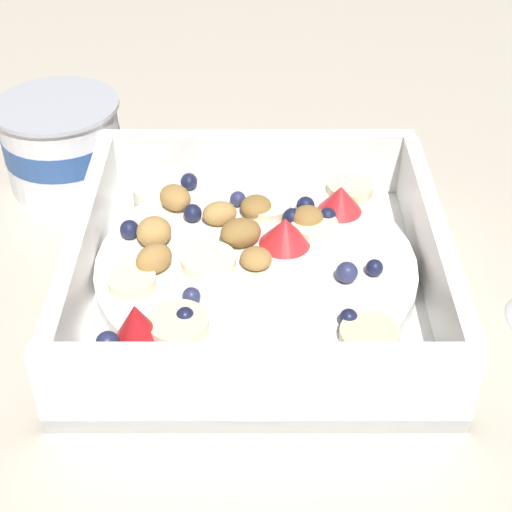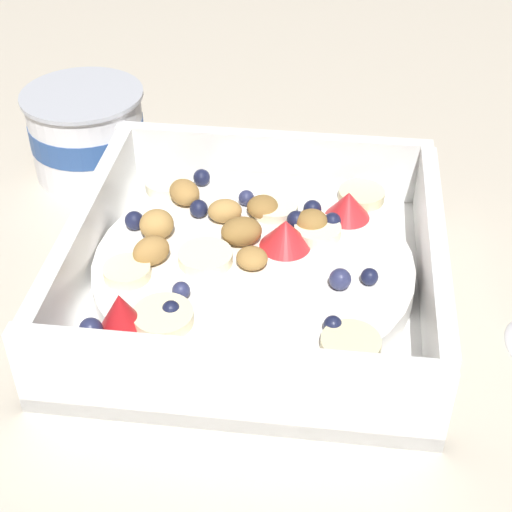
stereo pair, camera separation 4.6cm
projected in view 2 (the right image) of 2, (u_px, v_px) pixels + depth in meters
ground_plane at (257, 278)px, 0.49m from camera, size 2.40×2.40×0.00m
fruit_bowl at (255, 269)px, 0.47m from camera, size 0.22×0.22×0.06m
yogurt_cup at (87, 132)px, 0.57m from camera, size 0.09×0.09×0.06m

